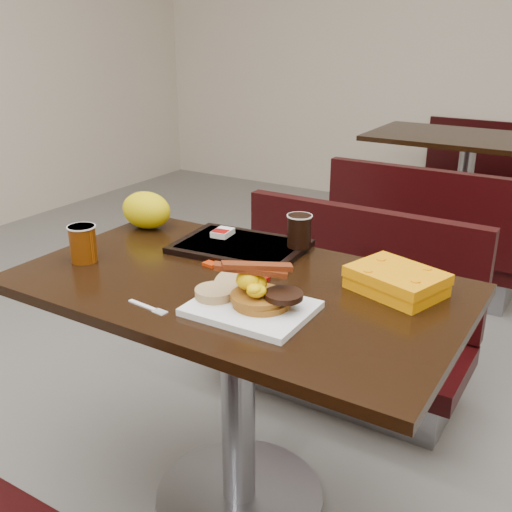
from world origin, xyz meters
The scene contains 23 objects.
floor centered at (0.00, 0.00, 0.00)m, with size 6.00×7.00×0.01m, color gray.
table_near centered at (0.00, 0.00, 0.38)m, with size 1.20×0.70×0.75m, color black, non-canonical shape.
bench_near_n centered at (0.00, 0.70, 0.36)m, with size 1.00×0.46×0.72m, color black, non-canonical shape.
table_far centered at (0.00, 2.60, 0.38)m, with size 1.20×0.70×0.75m, color black, non-canonical shape.
bench_far_s centered at (0.00, 1.90, 0.36)m, with size 1.00×0.46×0.72m, color black, non-canonical shape.
bench_far_n centered at (0.00, 3.30, 0.36)m, with size 1.00×0.46×0.72m, color black, non-canonical shape.
platter centered at (0.13, -0.13, 0.76)m, with size 0.29×0.22×0.02m, color white.
pancake_stack centered at (0.15, -0.11, 0.78)m, with size 0.14×0.14×0.03m, color #985519.
sausage_patty centered at (0.20, -0.11, 0.80)m, with size 0.09×0.09×0.01m, color black.
scrambled_eggs centered at (0.11, -0.12, 0.82)m, with size 0.10×0.09×0.05m, color #FFE505.
bacon_strips centered at (0.12, -0.12, 0.86)m, with size 0.17×0.08×0.01m, color #430F04, non-canonical shape.
muffin_bottom centered at (0.03, -0.14, 0.78)m, with size 0.10×0.10×0.02m, color tan.
muffin_top centered at (0.04, -0.08, 0.79)m, with size 0.09×0.09×0.02m, color tan.
coffee_cup_near centered at (-0.46, -0.11, 0.80)m, with size 0.08×0.08×0.11m, color #933D05.
fork centered at (-0.12, -0.24, 0.75)m, with size 0.12×0.02×0.00m, color white, non-canonical shape.
knife centered at (0.22, -0.14, 0.75)m, with size 0.19×0.02×0.00m, color white.
condiment_syrup centered at (-0.13, 0.06, 0.75)m, with size 0.04×0.03×0.01m, color #BA2B07.
condiment_ketchup centered at (0.05, 0.04, 0.76)m, with size 0.04×0.03×0.01m, color #8C0504.
tray centered at (-0.13, 0.21, 0.76)m, with size 0.38×0.27×0.02m, color black.
hashbrown_sleeve_left centered at (-0.22, 0.25, 0.78)m, with size 0.05×0.07×0.02m, color silver.
coffee_cup_far centered at (0.04, 0.29, 0.82)m, with size 0.07×0.07×0.10m, color black.
clamshell centered at (0.39, 0.16, 0.78)m, with size 0.23×0.17×0.06m, color orange.
paper_bag centered at (-0.51, 0.22, 0.81)m, with size 0.18×0.13×0.12m, color yellow.
Camera 1 is at (0.82, -1.23, 1.40)m, focal length 42.22 mm.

